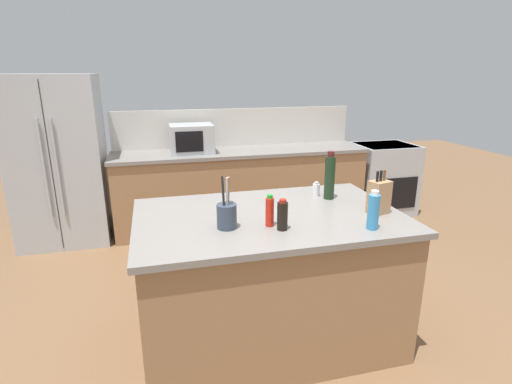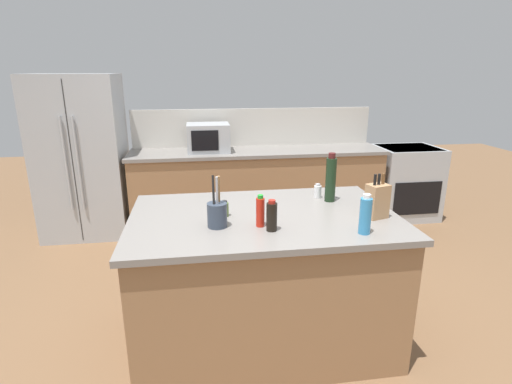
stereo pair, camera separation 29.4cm
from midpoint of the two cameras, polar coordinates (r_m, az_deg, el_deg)
name	(u,v)px [view 1 (the left image)]	position (r m, az deg, el deg)	size (l,w,h in m)	color
ground_plane	(268,335)	(3.09, -1.17, -19.85)	(14.00, 14.00, 0.00)	brown
back_counter_run	(242,188)	(4.88, -3.76, 0.56)	(3.02, 0.66, 0.94)	#936B47
wall_backsplash	(236,127)	(5.04, -4.60, 9.19)	(2.98, 0.03, 0.46)	beige
kitchen_island	(269,277)	(2.83, -1.23, -12.18)	(1.75, 1.11, 0.94)	#936B47
refrigerator	(59,161)	(4.89, -27.91, 3.90)	(0.93, 0.75, 1.82)	#ADB2B7
range_oven	(382,178)	(5.56, 16.20, 1.90)	(0.76, 0.65, 0.92)	#ADB2B7
microwave	(192,139)	(4.67, -11.00, 7.47)	(0.48, 0.39, 0.32)	#ADB2B7
knife_block	(379,197)	(2.70, 14.24, -0.70)	(0.15, 0.13, 0.29)	#A87C54
utensil_crock	(227,215)	(2.40, -7.72, -3.35)	(0.12, 0.12, 0.32)	#333D4C
salt_shaker	(316,189)	(3.02, 5.84, 0.33)	(0.05, 0.05, 0.11)	silver
dish_soap_bottle	(373,211)	(2.42, 13.13, -2.73)	(0.07, 0.07, 0.24)	#3384BC
spice_jar_oregano	(231,210)	(2.58, -6.91, -2.62)	(0.05, 0.05, 0.10)	#567038
hot_sauce_bottle	(270,211)	(2.41, -1.52, -2.84)	(0.05, 0.05, 0.20)	red
wine_bottle	(330,177)	(2.93, 7.69, 2.14)	(0.08, 0.08, 0.35)	black
soy_sauce_bottle	(282,216)	(2.35, 0.14, -3.45)	(0.06, 0.06, 0.19)	black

